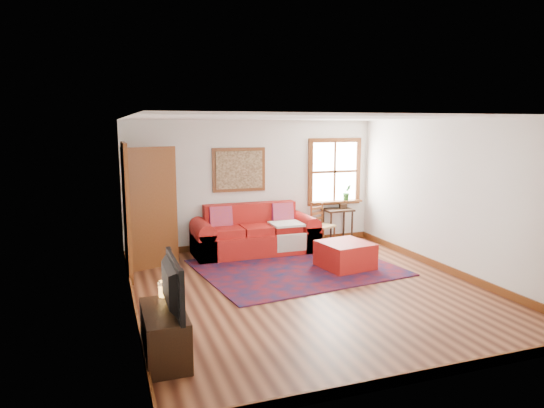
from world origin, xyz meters
name	(u,v)px	position (x,y,z in m)	size (l,w,h in m)	color
ground	(309,290)	(0.00, 0.00, 0.00)	(5.50, 5.50, 0.00)	#421E11
room_envelope	(310,178)	(0.00, 0.02, 1.65)	(5.04, 5.54, 2.52)	silver
window	(336,178)	(1.78, 2.70, 1.31)	(1.18, 0.20, 1.38)	white
doorway	(142,207)	(-2.21, 1.78, 1.07)	(0.89, 1.08, 2.14)	black
framed_artwork	(239,170)	(-0.30, 2.71, 1.55)	(1.05, 0.07, 0.85)	brown
persian_rug	(296,268)	(0.23, 1.07, 0.01)	(3.16, 2.53, 0.02)	#570C13
red_leather_sofa	(255,237)	(-0.12, 2.30, 0.30)	(2.33, 0.96, 0.91)	#AE1A16
red_ottoman	(345,255)	(1.01, 0.80, 0.22)	(0.78, 0.78, 0.45)	#AE1A16
side_table	(338,215)	(1.75, 2.53, 0.57)	(0.58, 0.44, 0.70)	black
ladder_back_chair	(321,224)	(1.26, 2.30, 0.46)	(0.52, 0.51, 0.85)	tan
media_cabinet	(165,334)	(-2.27, -1.45, 0.26)	(0.43, 0.95, 0.52)	black
television	(165,285)	(-2.25, -1.48, 0.80)	(0.96, 0.13, 0.55)	black
candle_hurricane	(164,290)	(-2.22, -1.05, 0.60)	(0.12, 0.12, 0.18)	silver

